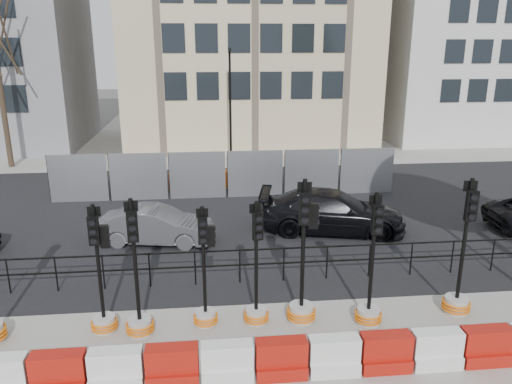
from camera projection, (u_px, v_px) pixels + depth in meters
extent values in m
plane|color=#51514C|center=(243.00, 305.00, 12.46)|extent=(120.00, 120.00, 0.00)
cube|color=gray|center=(255.00, 384.00, 9.60)|extent=(40.00, 6.00, 0.02)
cube|color=black|center=(229.00, 213.00, 19.12)|extent=(40.00, 14.00, 0.03)
cube|color=gray|center=(221.00, 160.00, 27.69)|extent=(40.00, 4.00, 0.02)
cube|color=silver|center=(475.00, 14.00, 32.72)|extent=(12.00, 9.00, 16.00)
cylinder|color=black|center=(8.00, 277.00, 12.87)|extent=(0.04, 0.04, 1.00)
cylinder|color=black|center=(56.00, 275.00, 12.99)|extent=(0.04, 0.04, 1.00)
cylinder|color=black|center=(103.00, 273.00, 13.11)|extent=(0.04, 0.04, 1.00)
cylinder|color=black|center=(150.00, 271.00, 13.22)|extent=(0.04, 0.04, 1.00)
cylinder|color=black|center=(195.00, 269.00, 13.34)|extent=(0.04, 0.04, 1.00)
cylinder|color=black|center=(240.00, 267.00, 13.45)|extent=(0.04, 0.04, 1.00)
cylinder|color=black|center=(284.00, 265.00, 13.57)|extent=(0.04, 0.04, 1.00)
cylinder|color=black|center=(327.00, 263.00, 13.69)|extent=(0.04, 0.04, 1.00)
cylinder|color=black|center=(369.00, 261.00, 13.80)|extent=(0.04, 0.04, 1.00)
cylinder|color=black|center=(411.00, 259.00, 13.92)|extent=(0.04, 0.04, 1.00)
cylinder|color=black|center=(452.00, 257.00, 14.04)|extent=(0.04, 0.04, 1.00)
cylinder|color=black|center=(493.00, 255.00, 14.15)|extent=(0.04, 0.04, 1.00)
cube|color=black|center=(240.00, 250.00, 13.32)|extent=(18.00, 0.04, 0.04)
cube|color=black|center=(240.00, 265.00, 13.44)|extent=(18.00, 0.04, 0.04)
cube|color=#92959A|center=(78.00, 179.00, 20.15)|extent=(2.30, 0.05, 2.00)
cylinder|color=black|center=(49.00, 179.00, 20.04)|extent=(0.05, 0.05, 2.00)
cube|color=#92959A|center=(139.00, 177.00, 20.39)|extent=(2.30, 0.05, 2.00)
cylinder|color=black|center=(110.00, 178.00, 20.28)|extent=(0.05, 0.05, 2.00)
cube|color=#92959A|center=(198.00, 176.00, 20.62)|extent=(2.30, 0.05, 2.00)
cylinder|color=black|center=(169.00, 176.00, 20.51)|extent=(0.05, 0.05, 2.00)
cube|color=#92959A|center=(255.00, 174.00, 20.85)|extent=(2.30, 0.05, 2.00)
cylinder|color=black|center=(228.00, 175.00, 20.74)|extent=(0.05, 0.05, 2.00)
cube|color=#92959A|center=(312.00, 173.00, 21.08)|extent=(2.30, 0.05, 2.00)
cylinder|color=black|center=(285.00, 173.00, 20.97)|extent=(0.05, 0.05, 2.00)
cube|color=#92959A|center=(367.00, 171.00, 21.32)|extent=(2.30, 0.05, 2.00)
cylinder|color=black|center=(340.00, 172.00, 21.20)|extent=(0.05, 0.05, 2.00)
cube|color=orange|center=(134.00, 182.00, 21.95)|extent=(1.00, 0.40, 0.80)
cube|color=orange|center=(180.00, 180.00, 22.14)|extent=(1.00, 0.40, 0.80)
cube|color=orange|center=(225.00, 179.00, 22.34)|extent=(1.00, 0.40, 0.80)
cube|color=orange|center=(270.00, 178.00, 22.53)|extent=(1.00, 0.40, 0.80)
cube|color=orange|center=(313.00, 177.00, 22.72)|extent=(1.00, 0.40, 0.80)
cylinder|color=black|center=(230.00, 108.00, 25.91)|extent=(0.12, 0.12, 6.00)
cube|color=black|center=(230.00, 50.00, 24.83)|extent=(0.12, 0.50, 0.12)
cylinder|color=#473828|center=(3.00, 107.00, 25.23)|extent=(0.28, 0.28, 6.30)
cube|color=#AC0D0E|center=(61.00, 384.00, 9.39)|extent=(1.00, 0.50, 0.30)
cube|color=#AC0D0E|center=(58.00, 365.00, 9.28)|extent=(1.00, 0.35, 0.50)
cube|color=white|center=(117.00, 380.00, 9.49)|extent=(1.00, 0.50, 0.30)
cube|color=white|center=(116.00, 362.00, 9.38)|extent=(1.00, 0.35, 0.50)
cube|color=#AC0D0E|center=(173.00, 376.00, 9.60)|extent=(1.00, 0.50, 0.30)
cube|color=#AC0D0E|center=(172.00, 358.00, 9.48)|extent=(1.00, 0.35, 0.50)
cube|color=white|center=(228.00, 373.00, 9.70)|extent=(1.00, 0.50, 0.30)
cube|color=white|center=(227.00, 355.00, 9.58)|extent=(1.00, 0.35, 0.50)
cube|color=#AC0D0E|center=(281.00, 369.00, 9.80)|extent=(1.00, 0.50, 0.30)
cube|color=#AC0D0E|center=(281.00, 352.00, 9.68)|extent=(1.00, 0.35, 0.50)
cube|color=white|center=(333.00, 366.00, 9.90)|extent=(1.00, 0.50, 0.30)
cube|color=white|center=(334.00, 349.00, 9.78)|extent=(1.00, 0.35, 0.50)
cube|color=#AC0D0E|center=(384.00, 363.00, 10.00)|extent=(1.00, 0.50, 0.30)
cube|color=#AC0D0E|center=(386.00, 345.00, 9.89)|extent=(1.00, 0.35, 0.50)
cube|color=white|center=(435.00, 359.00, 10.10)|extent=(1.00, 0.50, 0.30)
cube|color=white|center=(437.00, 342.00, 9.99)|extent=(1.00, 0.35, 0.50)
cube|color=#AC0D0E|center=(484.00, 356.00, 10.21)|extent=(1.00, 0.50, 0.30)
cube|color=#AC0D0E|center=(486.00, 339.00, 10.09)|extent=(1.00, 0.35, 0.50)
cylinder|color=#BBBBB7|center=(104.00, 324.00, 11.31)|extent=(0.50, 0.50, 0.37)
torus|color=orange|center=(105.00, 327.00, 11.33)|extent=(0.60, 0.60, 0.05)
torus|color=orange|center=(104.00, 324.00, 11.31)|extent=(0.60, 0.60, 0.05)
torus|color=orange|center=(104.00, 321.00, 11.29)|extent=(0.60, 0.60, 0.05)
cylinder|color=black|center=(98.00, 264.00, 10.88)|extent=(0.08, 0.08, 2.77)
cube|color=black|center=(94.00, 231.00, 10.53)|extent=(0.22, 0.13, 0.65)
cylinder|color=black|center=(94.00, 241.00, 10.52)|extent=(0.14, 0.05, 0.14)
cylinder|color=black|center=(93.00, 232.00, 10.46)|extent=(0.14, 0.05, 0.14)
cylinder|color=black|center=(92.00, 223.00, 10.40)|extent=(0.14, 0.05, 0.14)
cube|color=black|center=(94.00, 211.00, 10.59)|extent=(0.28, 0.03, 0.22)
cube|color=black|center=(104.00, 236.00, 10.71)|extent=(0.19, 0.12, 0.51)
cylinder|color=#BBBBB7|center=(140.00, 326.00, 11.19)|extent=(0.53, 0.53, 0.39)
torus|color=orange|center=(140.00, 329.00, 11.22)|extent=(0.63, 0.63, 0.05)
torus|color=orange|center=(140.00, 326.00, 11.19)|extent=(0.63, 0.63, 0.05)
torus|color=orange|center=(140.00, 323.00, 11.17)|extent=(0.63, 0.63, 0.05)
cylinder|color=black|center=(135.00, 263.00, 10.74)|extent=(0.09, 0.09, 2.92)
cube|color=black|center=(132.00, 227.00, 10.38)|extent=(0.25, 0.17, 0.68)
cylinder|color=black|center=(133.00, 238.00, 10.37)|extent=(0.15, 0.07, 0.15)
cylinder|color=black|center=(132.00, 228.00, 10.31)|extent=(0.15, 0.07, 0.15)
cylinder|color=black|center=(132.00, 218.00, 10.24)|extent=(0.15, 0.07, 0.15)
cube|color=black|center=(131.00, 206.00, 10.43)|extent=(0.29, 0.07, 0.23)
cylinder|color=#BBBBB7|center=(206.00, 318.00, 11.57)|extent=(0.48, 0.48, 0.35)
torus|color=orange|center=(206.00, 321.00, 11.59)|extent=(0.57, 0.57, 0.04)
torus|color=orange|center=(206.00, 318.00, 11.57)|extent=(0.57, 0.57, 0.04)
torus|color=orange|center=(206.00, 315.00, 11.55)|extent=(0.57, 0.57, 0.04)
cylinder|color=black|center=(204.00, 262.00, 11.16)|extent=(0.08, 0.08, 2.65)
cube|color=black|center=(203.00, 231.00, 10.82)|extent=(0.22, 0.13, 0.62)
cylinder|color=black|center=(203.00, 240.00, 10.81)|extent=(0.13, 0.05, 0.13)
cylinder|color=black|center=(203.00, 232.00, 10.76)|extent=(0.13, 0.05, 0.13)
cylinder|color=black|center=(203.00, 223.00, 10.70)|extent=(0.13, 0.05, 0.13)
cube|color=black|center=(202.00, 213.00, 10.87)|extent=(0.27, 0.03, 0.21)
cube|color=black|center=(211.00, 236.00, 11.00)|extent=(0.18, 0.12, 0.49)
cylinder|color=#BBBBB7|center=(256.00, 316.00, 11.65)|extent=(0.49, 0.49, 0.36)
torus|color=orange|center=(256.00, 318.00, 11.67)|extent=(0.59, 0.59, 0.05)
torus|color=orange|center=(256.00, 316.00, 11.65)|extent=(0.59, 0.59, 0.05)
torus|color=orange|center=(256.00, 313.00, 11.63)|extent=(0.59, 0.59, 0.05)
cylinder|color=black|center=(256.00, 259.00, 11.23)|extent=(0.08, 0.08, 2.73)
cube|color=black|center=(258.00, 226.00, 10.89)|extent=(0.24, 0.17, 0.64)
cylinder|color=black|center=(259.00, 236.00, 10.88)|extent=(0.14, 0.08, 0.14)
cylinder|color=black|center=(259.00, 227.00, 10.82)|extent=(0.14, 0.08, 0.14)
cylinder|color=black|center=(259.00, 219.00, 10.77)|extent=(0.14, 0.08, 0.14)
cube|color=black|center=(255.00, 208.00, 10.93)|extent=(0.27, 0.09, 0.22)
cylinder|color=#BBBBB7|center=(301.00, 313.00, 11.71)|extent=(0.57, 0.57, 0.42)
torus|color=orange|center=(301.00, 316.00, 11.74)|extent=(0.68, 0.68, 0.05)
torus|color=orange|center=(301.00, 313.00, 11.71)|extent=(0.68, 0.68, 0.05)
torus|color=orange|center=(301.00, 310.00, 11.69)|extent=(0.68, 0.68, 0.05)
cylinder|color=black|center=(303.00, 247.00, 11.22)|extent=(0.09, 0.09, 3.16)
cube|color=black|center=(305.00, 209.00, 10.83)|extent=(0.27, 0.17, 0.74)
cylinder|color=black|center=(305.00, 220.00, 10.82)|extent=(0.16, 0.07, 0.16)
cylinder|color=black|center=(305.00, 210.00, 10.75)|extent=(0.16, 0.07, 0.16)
cylinder|color=black|center=(305.00, 200.00, 10.68)|extent=(0.16, 0.07, 0.16)
cube|color=black|center=(305.00, 188.00, 10.89)|extent=(0.32, 0.07, 0.25)
cube|color=black|center=(314.00, 216.00, 11.01)|extent=(0.22, 0.16, 0.58)
cylinder|color=#BBBBB7|center=(368.00, 316.00, 11.63)|extent=(0.53, 0.53, 0.39)
torus|color=orange|center=(368.00, 319.00, 11.65)|extent=(0.63, 0.63, 0.05)
torus|color=orange|center=(368.00, 316.00, 11.63)|extent=(0.63, 0.63, 0.05)
torus|color=orange|center=(368.00, 313.00, 11.60)|extent=(0.63, 0.63, 0.05)
cylinder|color=black|center=(373.00, 254.00, 11.17)|extent=(0.09, 0.09, 2.92)
cube|color=black|center=(377.00, 219.00, 10.81)|extent=(0.24, 0.14, 0.68)
cylinder|color=black|center=(378.00, 230.00, 10.80)|extent=(0.15, 0.05, 0.15)
cylinder|color=black|center=(379.00, 221.00, 10.74)|extent=(0.15, 0.05, 0.15)
cylinder|color=black|center=(379.00, 211.00, 10.67)|extent=(0.15, 0.05, 0.15)
cube|color=black|center=(376.00, 200.00, 10.86)|extent=(0.29, 0.04, 0.23)
cylinder|color=#BBBBB7|center=(456.00, 305.00, 12.08)|extent=(0.56, 0.56, 0.41)
torus|color=orange|center=(456.00, 308.00, 12.10)|extent=(0.67, 0.67, 0.05)
torus|color=orange|center=(456.00, 305.00, 12.08)|extent=(0.67, 0.67, 0.05)
torus|color=orange|center=(456.00, 302.00, 12.06)|extent=(0.67, 0.67, 0.05)
cylinder|color=black|center=(464.00, 242.00, 11.60)|extent=(0.09, 0.09, 3.09)
cube|color=black|center=(471.00, 206.00, 11.21)|extent=(0.26, 0.17, 0.72)
cylinder|color=black|center=(472.00, 216.00, 11.20)|extent=(0.16, 0.07, 0.15)
cylinder|color=black|center=(473.00, 207.00, 11.14)|extent=(0.16, 0.07, 0.15)
cylinder|color=black|center=(474.00, 197.00, 11.07)|extent=(0.16, 0.07, 0.15)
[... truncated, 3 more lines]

